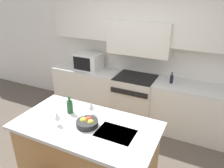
{
  "coord_description": "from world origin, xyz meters",
  "views": [
    {
      "loc": [
        1.25,
        -1.85,
        2.47
      ],
      "look_at": [
        -0.0,
        0.74,
        1.19
      ],
      "focal_mm": 35.0,
      "sensor_mm": 36.0,
      "label": 1
    }
  ],
  "objects_px": {
    "wine_glass_far": "(91,106)",
    "fruit_bowl": "(87,122)",
    "microwave": "(89,61)",
    "oil_bottle_on_counter": "(172,79)",
    "range_stove": "(135,99)",
    "wine_glass_near": "(57,116)",
    "wine_bottle": "(70,106)"
  },
  "relations": [
    {
      "from": "range_stove",
      "to": "oil_bottle_on_counter",
      "type": "distance_m",
      "value": 0.85
    },
    {
      "from": "wine_bottle",
      "to": "wine_glass_far",
      "type": "xyz_separation_m",
      "value": [
        0.28,
        0.09,
        0.03
      ]
    },
    {
      "from": "wine_glass_near",
      "to": "wine_glass_far",
      "type": "height_order",
      "value": "same"
    },
    {
      "from": "wine_glass_near",
      "to": "oil_bottle_on_counter",
      "type": "height_order",
      "value": "oil_bottle_on_counter"
    },
    {
      "from": "wine_glass_near",
      "to": "fruit_bowl",
      "type": "bearing_deg",
      "value": 23.82
    },
    {
      "from": "wine_bottle",
      "to": "wine_glass_far",
      "type": "height_order",
      "value": "wine_bottle"
    },
    {
      "from": "wine_bottle",
      "to": "fruit_bowl",
      "type": "xyz_separation_m",
      "value": [
        0.36,
        -0.16,
        -0.05
      ]
    },
    {
      "from": "wine_glass_near",
      "to": "fruit_bowl",
      "type": "relative_size",
      "value": 0.68
    },
    {
      "from": "range_stove",
      "to": "oil_bottle_on_counter",
      "type": "relative_size",
      "value": 4.69
    },
    {
      "from": "microwave",
      "to": "oil_bottle_on_counter",
      "type": "distance_m",
      "value": 1.69
    },
    {
      "from": "microwave",
      "to": "wine_bottle",
      "type": "xyz_separation_m",
      "value": [
        0.68,
        -1.61,
        -0.06
      ]
    },
    {
      "from": "wine_glass_far",
      "to": "fruit_bowl",
      "type": "distance_m",
      "value": 0.27
    },
    {
      "from": "fruit_bowl",
      "to": "microwave",
      "type": "bearing_deg",
      "value": 120.64
    },
    {
      "from": "wine_bottle",
      "to": "wine_glass_far",
      "type": "distance_m",
      "value": 0.29
    },
    {
      "from": "wine_glass_far",
      "to": "oil_bottle_on_counter",
      "type": "relative_size",
      "value": 0.91
    },
    {
      "from": "wine_glass_far",
      "to": "oil_bottle_on_counter",
      "type": "height_order",
      "value": "oil_bottle_on_counter"
    },
    {
      "from": "range_stove",
      "to": "oil_bottle_on_counter",
      "type": "bearing_deg",
      "value": 0.98
    },
    {
      "from": "wine_glass_near",
      "to": "wine_bottle",
      "type": "bearing_deg",
      "value": 96.93
    },
    {
      "from": "range_stove",
      "to": "wine_bottle",
      "type": "xyz_separation_m",
      "value": [
        -0.34,
        -1.59,
        0.57
      ]
    },
    {
      "from": "microwave",
      "to": "wine_glass_far",
      "type": "xyz_separation_m",
      "value": [
        0.96,
        -1.52,
        -0.03
      ]
    },
    {
      "from": "microwave",
      "to": "fruit_bowl",
      "type": "bearing_deg",
      "value": -59.36
    },
    {
      "from": "fruit_bowl",
      "to": "oil_bottle_on_counter",
      "type": "xyz_separation_m",
      "value": [
        0.64,
        1.76,
        0.02
      ]
    },
    {
      "from": "microwave",
      "to": "oil_bottle_on_counter",
      "type": "bearing_deg",
      "value": -0.25
    },
    {
      "from": "wine_bottle",
      "to": "wine_glass_far",
      "type": "bearing_deg",
      "value": 17.29
    },
    {
      "from": "microwave",
      "to": "fruit_bowl",
      "type": "distance_m",
      "value": 2.06
    },
    {
      "from": "microwave",
      "to": "wine_bottle",
      "type": "bearing_deg",
      "value": -67.02
    },
    {
      "from": "microwave",
      "to": "oil_bottle_on_counter",
      "type": "relative_size",
      "value": 2.49
    },
    {
      "from": "microwave",
      "to": "wine_glass_near",
      "type": "bearing_deg",
      "value": -69.37
    },
    {
      "from": "range_stove",
      "to": "wine_glass_near",
      "type": "relative_size",
      "value": 5.15
    },
    {
      "from": "range_stove",
      "to": "wine_glass_far",
      "type": "height_order",
      "value": "wine_glass_far"
    },
    {
      "from": "wine_bottle",
      "to": "oil_bottle_on_counter",
      "type": "height_order",
      "value": "wine_bottle"
    },
    {
      "from": "microwave",
      "to": "wine_glass_near",
      "type": "distance_m",
      "value": 2.04
    }
  ]
}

